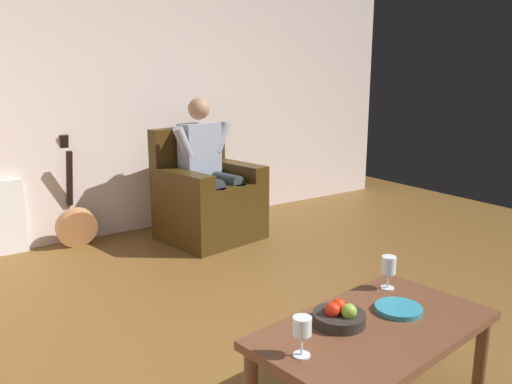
% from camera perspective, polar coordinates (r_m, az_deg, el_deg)
% --- Properties ---
extents(ground_plane, '(7.42, 7.42, 0.00)m').
position_cam_1_polar(ground_plane, '(2.90, 13.42, -18.98)').
color(ground_plane, brown).
extents(wall_back, '(6.18, 0.06, 2.58)m').
position_cam_1_polar(wall_back, '(5.09, -13.08, 10.24)').
color(wall_back, silver).
rests_on(wall_back, ground).
extents(armchair, '(0.91, 0.85, 1.01)m').
position_cam_1_polar(armchair, '(4.81, -5.31, -0.90)').
color(armchair, '#3A280C').
rests_on(armchair, ground).
extents(person_seated, '(0.64, 0.61, 1.28)m').
position_cam_1_polar(person_seated, '(4.72, -5.23, 3.00)').
color(person_seated, '#8F95A9').
rests_on(person_seated, ground).
extents(coffee_table, '(1.17, 0.76, 0.43)m').
position_cam_1_polar(coffee_table, '(2.46, 12.82, -15.13)').
color(coffee_table, brown).
rests_on(coffee_table, ground).
extents(guitar, '(0.35, 0.31, 0.98)m').
position_cam_1_polar(guitar, '(4.86, -19.03, -3.19)').
color(guitar, '#B27747').
rests_on(guitar, ground).
extents(wine_glass_near, '(0.08, 0.08, 0.16)m').
position_cam_1_polar(wine_glass_near, '(2.10, 5.04, -14.63)').
color(wine_glass_near, silver).
rests_on(wine_glass_near, coffee_table).
extents(wine_glass_far, '(0.07, 0.07, 0.17)m').
position_cam_1_polar(wine_glass_far, '(2.76, 14.25, -7.94)').
color(wine_glass_far, silver).
rests_on(wine_glass_far, coffee_table).
extents(fruit_bowl, '(0.23, 0.23, 0.11)m').
position_cam_1_polar(fruit_bowl, '(2.39, 9.06, -13.19)').
color(fruit_bowl, black).
rests_on(fruit_bowl, coffee_table).
extents(decorative_dish, '(0.22, 0.22, 0.02)m').
position_cam_1_polar(decorative_dish, '(2.57, 15.27, -12.19)').
color(decorative_dish, teal).
rests_on(decorative_dish, coffee_table).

